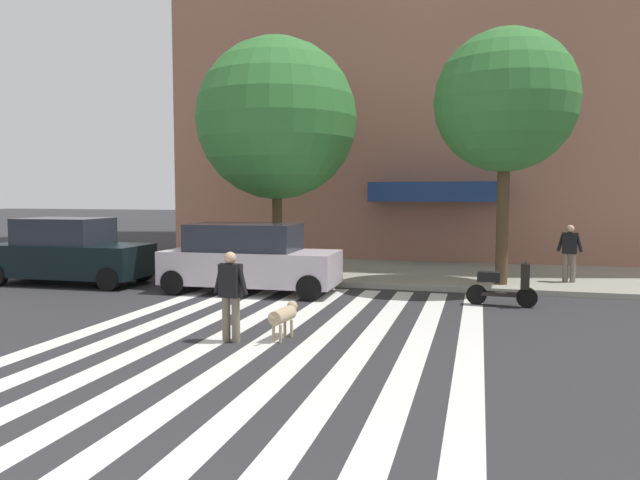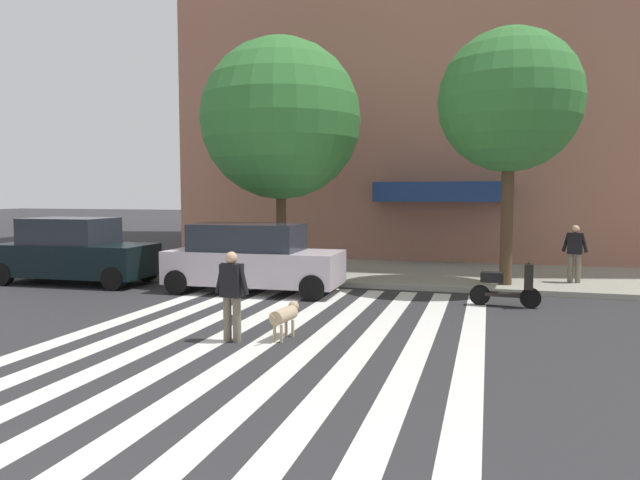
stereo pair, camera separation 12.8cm
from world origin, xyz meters
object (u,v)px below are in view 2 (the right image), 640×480
(parked_scooter, at_px, (505,287))
(pedestrian_bystander, at_px, (575,250))
(street_tree_nearest, at_px, (281,119))
(dog_on_leash, at_px, (285,315))
(parked_car_behind_first, at_px, (252,258))
(street_tree_middle, at_px, (510,101))
(parked_car_near_curb, at_px, (74,252))
(pedestrian_dog_walker, at_px, (232,291))

(parked_scooter, bearing_deg, pedestrian_bystander, 60.57)
(street_tree_nearest, height_order, pedestrian_bystander, street_tree_nearest)
(street_tree_nearest, distance_m, dog_on_leash, 8.79)
(parked_car_behind_first, height_order, street_tree_middle, street_tree_middle)
(parked_car_near_curb, height_order, street_tree_middle, street_tree_middle)
(parked_scooter, bearing_deg, pedestrian_dog_walker, -134.95)
(parked_car_near_curb, xyz_separation_m, street_tree_nearest, (5.69, 2.44, 4.02))
(parked_car_behind_first, distance_m, pedestrian_bystander, 9.11)
(parked_car_behind_first, xyz_separation_m, street_tree_middle, (6.63, 2.32, 4.27))
(parked_car_near_curb, distance_m, dog_on_leash, 9.53)
(parked_scooter, bearing_deg, street_tree_nearest, 157.79)
(parked_scooter, xyz_separation_m, dog_on_leash, (-3.98, -4.38, -0.03))
(pedestrian_bystander, bearing_deg, dog_on_leash, -127.14)
(parked_scooter, distance_m, pedestrian_bystander, 4.03)
(parked_car_behind_first, height_order, street_tree_nearest, street_tree_nearest)
(pedestrian_dog_walker, bearing_deg, parked_scooter, 45.05)
(dog_on_leash, relative_size, pedestrian_bystander, 0.65)
(parked_car_behind_first, xyz_separation_m, street_tree_nearest, (-0.05, 2.44, 4.03))
(parked_car_near_curb, relative_size, parked_scooter, 2.87)
(street_tree_middle, bearing_deg, parked_scooter, -91.62)
(parked_car_near_curb, xyz_separation_m, dog_on_leash, (8.31, -4.63, -0.49))
(street_tree_nearest, xyz_separation_m, street_tree_middle, (6.68, -0.12, 0.24))
(parked_scooter, distance_m, street_tree_middle, 5.37)
(street_tree_nearest, bearing_deg, pedestrian_dog_walker, -76.77)
(parked_car_near_curb, bearing_deg, street_tree_middle, 10.62)
(parked_car_behind_first, bearing_deg, parked_scooter, -2.23)
(pedestrian_dog_walker, height_order, pedestrian_bystander, pedestrian_bystander)
(pedestrian_dog_walker, bearing_deg, street_tree_nearest, 103.23)
(street_tree_nearest, height_order, street_tree_middle, street_tree_nearest)
(parked_car_near_curb, relative_size, pedestrian_bystander, 2.86)
(street_tree_middle, height_order, pedestrian_dog_walker, street_tree_middle)
(parked_scooter, height_order, dog_on_leash, parked_scooter)
(pedestrian_dog_walker, xyz_separation_m, dog_on_leash, (0.85, 0.47, -0.48))
(pedestrian_dog_walker, distance_m, dog_on_leash, 1.08)
(street_tree_middle, bearing_deg, street_tree_nearest, 178.94)
(pedestrian_bystander, bearing_deg, parked_car_near_curb, -167.28)
(street_tree_middle, xyz_separation_m, pedestrian_dog_walker, (-4.91, -7.42, -4.27))
(street_tree_nearest, relative_size, pedestrian_bystander, 4.43)
(parked_car_near_curb, bearing_deg, street_tree_nearest, 23.24)
(street_tree_middle, height_order, pedestrian_bystander, street_tree_middle)
(street_tree_nearest, relative_size, pedestrian_dog_walker, 4.43)
(parked_car_behind_first, bearing_deg, parked_car_near_curb, -180.00)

